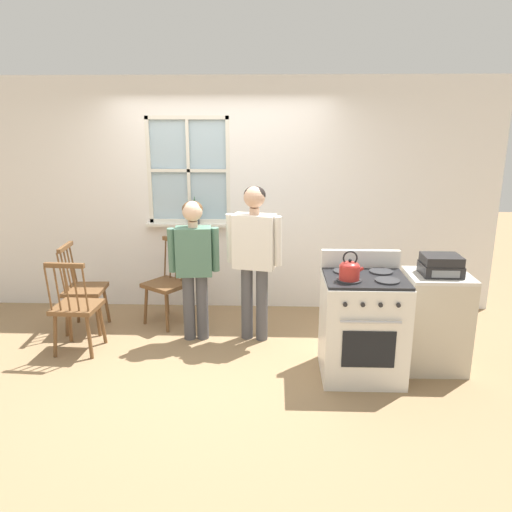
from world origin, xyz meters
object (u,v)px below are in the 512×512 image
object	(u,v)px
chair_center_cluster	(76,308)
handbag	(181,251)
chair_near_wall	(83,290)
person_elderly_left	(194,258)
potted_plant	(194,215)
person_teen_center	(254,248)
side_counter	(434,321)
kettle	(350,270)
stereo	(441,265)
chair_by_window	(167,284)
stove	(362,325)

from	to	relation	value
chair_center_cluster	handbag	distance (m)	1.33
chair_near_wall	handbag	bearing A→B (deg)	-70.72
person_elderly_left	potted_plant	bearing A→B (deg)	92.07
person_teen_center	side_counter	world-z (taller)	person_teen_center
chair_center_cluster	person_elderly_left	xyz separation A→B (m)	(1.12, 0.33, 0.43)
kettle	stereo	size ratio (longest dim) A/B	0.73
handbag	stereo	xyz separation A→B (m)	(2.52, -1.15, 0.21)
person_teen_center	handbag	distance (m)	1.05
kettle	chair_by_window	bearing A→B (deg)	145.57
person_teen_center	person_elderly_left	bearing A→B (deg)	-165.41
chair_near_wall	stove	bearing A→B (deg)	-110.41
person_teen_center	potted_plant	size ratio (longest dim) A/B	4.73
chair_near_wall	potted_plant	distance (m)	1.49
potted_plant	person_teen_center	bearing A→B (deg)	-49.97
side_counter	chair_center_cluster	bearing A→B (deg)	176.73
chair_by_window	side_counter	size ratio (longest dim) A/B	1.06
handbag	chair_near_wall	bearing A→B (deg)	-157.79
chair_near_wall	stove	size ratio (longest dim) A/B	0.88
stove	potted_plant	size ratio (longest dim) A/B	3.20
potted_plant	handbag	distance (m)	0.48
chair_near_wall	potted_plant	size ratio (longest dim) A/B	2.82
kettle	potted_plant	bearing A→B (deg)	132.17
side_counter	stereo	size ratio (longest dim) A/B	2.65
chair_by_window	stereo	distance (m)	2.87
chair_center_cluster	potted_plant	bearing A→B (deg)	-125.80
stereo	potted_plant	bearing A→B (deg)	148.99
chair_near_wall	side_counter	xyz separation A→B (m)	(3.52, -0.72, -0.00)
kettle	potted_plant	xyz separation A→B (m)	(-1.56, 1.72, 0.13)
kettle	side_counter	xyz separation A→B (m)	(0.84, 0.30, -0.57)
person_elderly_left	stereo	bearing A→B (deg)	-19.53
chair_center_cluster	handbag	xyz separation A→B (m)	(0.88, 0.94, 0.33)
chair_center_cluster	person_elderly_left	size ratio (longest dim) A/B	0.66
kettle	person_teen_center	bearing A→B (deg)	134.24
chair_center_cluster	person_teen_center	bearing A→B (deg)	-165.38
person_teen_center	potted_plant	distance (m)	1.16
potted_plant	chair_near_wall	bearing A→B (deg)	-147.94
potted_plant	handbag	xyz separation A→B (m)	(-0.11, -0.29, -0.37)
stereo	side_counter	bearing A→B (deg)	90.00
chair_near_wall	person_elderly_left	distance (m)	1.33
person_teen_center	potted_plant	bearing A→B (deg)	142.75
person_teen_center	kettle	xyz separation A→B (m)	(0.83, -0.85, 0.04)
chair_center_cluster	kettle	world-z (taller)	kettle
chair_by_window	potted_plant	world-z (taller)	potted_plant
stove	potted_plant	distance (m)	2.44
chair_center_cluster	kettle	bearing A→B (deg)	172.07
handbag	side_counter	xyz separation A→B (m)	(2.52, -1.13, -0.33)
chair_near_wall	chair_center_cluster	world-z (taller)	same
potted_plant	stereo	world-z (taller)	potted_plant
chair_by_window	stereo	xyz separation A→B (m)	(2.65, -0.96, 0.54)
person_elderly_left	potted_plant	size ratio (longest dim) A/B	4.30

